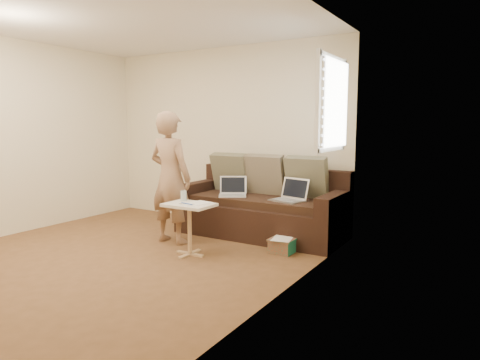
{
  "coord_description": "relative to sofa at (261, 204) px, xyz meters",
  "views": [
    {
      "loc": [
        3.55,
        -3.18,
        1.48
      ],
      "look_at": [
        0.8,
        1.4,
        0.78
      ],
      "focal_mm": 32.11,
      "sensor_mm": 36.0,
      "label": 1
    }
  ],
  "objects": [
    {
      "name": "pillow_mid",
      "position": [
        -0.05,
        0.22,
        0.37
      ],
      "size": [
        0.55,
        0.27,
        0.57
      ],
      "primitive_type": null,
      "rotation": [
        0.24,
        0.0,
        0.0
      ],
      "color": "#6F674F",
      "rests_on": "sofa"
    },
    {
      "name": "scissors",
      "position": [
        -0.26,
        -1.25,
        0.18
      ],
      "size": [
        0.19,
        0.12,
        0.02
      ],
      "primitive_type": null,
      "rotation": [
        0.0,
        0.0,
        -0.09
      ],
      "color": "silver",
      "rests_on": "side_table"
    },
    {
      "name": "wall_right",
      "position": [
        1.1,
        -1.77,
        0.87
      ],
      "size": [
        0.0,
        4.5,
        4.5
      ],
      "primitive_type": "plane",
      "rotation": [
        1.57,
        0.0,
        -1.57
      ],
      "color": "beige",
      "rests_on": "ground"
    },
    {
      "name": "pillow_right",
      "position": [
        0.55,
        0.23,
        0.37
      ],
      "size": [
        0.55,
        0.28,
        0.57
      ],
      "primitive_type": null,
      "rotation": [
        0.26,
        0.0,
        0.0
      ],
      "color": "#5D5C45",
      "rests_on": "sofa"
    },
    {
      "name": "pillow_left",
      "position": [
        -0.6,
        0.2,
        0.37
      ],
      "size": [
        0.55,
        0.29,
        0.57
      ],
      "primitive_type": null,
      "rotation": [
        0.28,
        0.0,
        0.0
      ],
      "color": "#5D5C45",
      "rests_on": "sofa"
    },
    {
      "name": "striped_box",
      "position": [
        0.59,
        -0.58,
        -0.34
      ],
      "size": [
        0.28,
        0.28,
        0.17
      ],
      "primitive_type": null,
      "color": "red",
      "rests_on": "ground"
    },
    {
      "name": "wall_back",
      "position": [
        -0.9,
        0.48,
        0.87
      ],
      "size": [
        4.0,
        0.0,
        4.0
      ],
      "primitive_type": "plane",
      "rotation": [
        1.57,
        0.0,
        0.0
      ],
      "color": "beige",
      "rests_on": "ground"
    },
    {
      "name": "side_table",
      "position": [
        -0.27,
        -1.19,
        -0.13
      ],
      "size": [
        0.54,
        0.38,
        0.59
      ],
      "primitive_type": null,
      "color": "silver",
      "rests_on": "ground"
    },
    {
      "name": "wall_left",
      "position": [
        -2.9,
        -1.77,
        0.87
      ],
      "size": [
        0.0,
        4.5,
        4.5
      ],
      "primitive_type": "plane",
      "rotation": [
        1.57,
        0.0,
        1.57
      ],
      "color": "beige",
      "rests_on": "ground"
    },
    {
      "name": "floor",
      "position": [
        -0.9,
        -1.77,
        -0.42
      ],
      "size": [
        4.5,
        4.5,
        0.0
      ],
      "primitive_type": "plane",
      "color": "brown",
      "rests_on": "ground"
    },
    {
      "name": "paper_on_table",
      "position": [
        -0.2,
        -1.14,
        0.17
      ],
      "size": [
        0.25,
        0.33,
        0.0
      ],
      "primitive_type": null,
      "rotation": [
        0.0,
        0.0,
        -0.14
      ],
      "color": "white",
      "rests_on": "side_table"
    },
    {
      "name": "window_blinds",
      "position": [
        1.05,
        -0.27,
        1.28
      ],
      "size": [
        0.12,
        0.88,
        1.08
      ],
      "primitive_type": null,
      "color": "white",
      "rests_on": "wall_right"
    },
    {
      "name": "laptop_silver",
      "position": [
        0.43,
        -0.12,
        0.1
      ],
      "size": [
        0.46,
        0.38,
        0.27
      ],
      "primitive_type": null,
      "rotation": [
        0.0,
        0.0,
        -0.25
      ],
      "color": "#B7BABC",
      "rests_on": "sofa"
    },
    {
      "name": "drinking_glass",
      "position": [
        -0.43,
        -1.1,
        0.23
      ],
      "size": [
        0.07,
        0.07,
        0.12
      ],
      "primitive_type": null,
      "color": "silver",
      "rests_on": "side_table"
    },
    {
      "name": "ceiling",
      "position": [
        -0.9,
        -1.77,
        2.18
      ],
      "size": [
        4.5,
        4.5,
        0.0
      ],
      "primitive_type": "plane",
      "rotation": [
        3.14,
        0.0,
        0.0
      ],
      "color": "white",
      "rests_on": "wall_back"
    },
    {
      "name": "person",
      "position": [
        -0.8,
        -0.89,
        0.4
      ],
      "size": [
        0.61,
        0.42,
        1.64
      ],
      "primitive_type": "imported",
      "rotation": [
        0.0,
        0.0,
        3.12
      ],
      "color": "#8C674C",
      "rests_on": "ground"
    },
    {
      "name": "sofa",
      "position": [
        0.0,
        0.0,
        0.0
      ],
      "size": [
        2.2,
        0.95,
        0.85
      ],
      "primitive_type": null,
      "color": "black",
      "rests_on": "ground"
    },
    {
      "name": "laptop_white",
      "position": [
        -0.35,
        -0.15,
        0.1
      ],
      "size": [
        0.45,
        0.41,
        0.26
      ],
      "primitive_type": null,
      "rotation": [
        0.0,
        0.0,
        0.55
      ],
      "color": "white",
      "rests_on": "sofa"
    }
  ]
}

